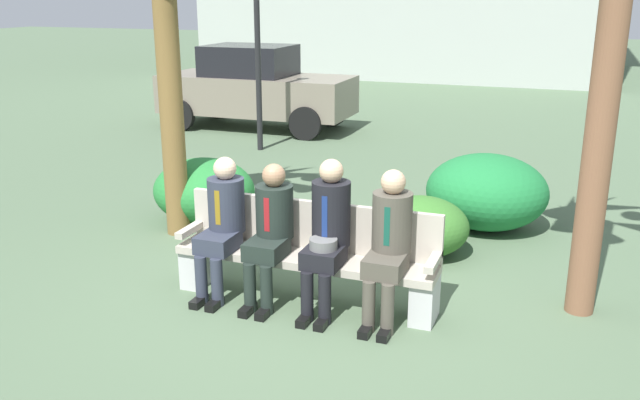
# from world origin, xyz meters

# --- Properties ---
(ground_plane) EXTENTS (80.00, 80.00, 0.00)m
(ground_plane) POSITION_xyz_m (0.00, 0.00, 0.00)
(ground_plane) COLOR #50664B
(park_bench) EXTENTS (2.41, 0.44, 0.90)m
(park_bench) POSITION_xyz_m (-0.02, -0.15, 0.44)
(park_bench) COLOR #B7AD9E
(park_bench) RESTS_ON ground
(seated_man_leftmost) EXTENTS (0.34, 0.72, 1.28)m
(seated_man_leftmost) POSITION_xyz_m (-0.80, -0.28, 0.72)
(seated_man_leftmost) COLOR #2D3342
(seated_man_leftmost) RESTS_ON ground
(seated_man_centerleft) EXTENTS (0.34, 0.72, 1.26)m
(seated_man_centerleft) POSITION_xyz_m (-0.31, -0.28, 0.71)
(seated_man_centerleft) COLOR #1E2823
(seated_man_centerleft) RESTS_ON ground
(seated_man_centerright) EXTENTS (0.34, 0.72, 1.35)m
(seated_man_centerright) POSITION_xyz_m (0.23, -0.28, 0.75)
(seated_man_centerright) COLOR black
(seated_man_centerright) RESTS_ON ground
(seated_man_rightmost) EXTENTS (0.34, 0.72, 1.30)m
(seated_man_rightmost) POSITION_xyz_m (0.77, -0.28, 0.73)
(seated_man_rightmost) COLOR #4C473D
(seated_man_rightmost) RESTS_ON ground
(shrub_near_bench) EXTENTS (1.25, 1.15, 0.78)m
(shrub_near_bench) POSITION_xyz_m (-2.01, 1.49, 0.39)
(shrub_near_bench) COLOR #277934
(shrub_near_bench) RESTS_ON ground
(shrub_mid_lawn) EXTENTS (1.01, 0.93, 0.63)m
(shrub_mid_lawn) POSITION_xyz_m (0.72, 1.31, 0.32)
(shrub_mid_lawn) COLOR #356D29
(shrub_mid_lawn) RESTS_ON ground
(shrub_far_lawn) EXTENTS (1.43, 1.31, 0.89)m
(shrub_far_lawn) POSITION_xyz_m (1.25, 2.43, 0.45)
(shrub_far_lawn) COLOR #1E7338
(shrub_far_lawn) RESTS_ON ground
(parked_car_near) EXTENTS (3.91, 1.72, 1.68)m
(parked_car_near) POSITION_xyz_m (-4.02, 7.16, 0.84)
(parked_car_near) COLOR slate
(parked_car_near) RESTS_ON ground
(street_lamp) EXTENTS (0.24, 0.24, 3.57)m
(street_lamp) POSITION_xyz_m (-3.07, 5.33, 2.19)
(street_lamp) COLOR black
(street_lamp) RESTS_ON ground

